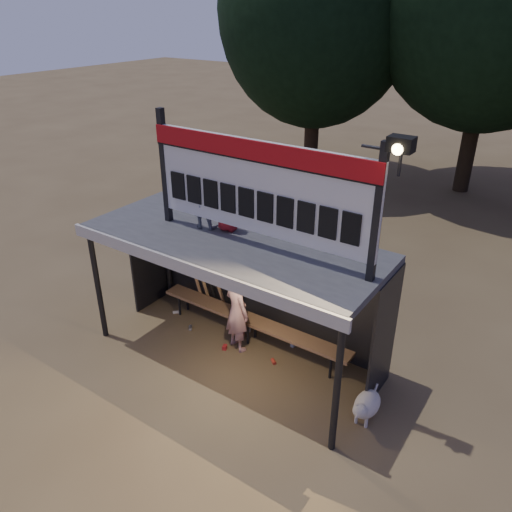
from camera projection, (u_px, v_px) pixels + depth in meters
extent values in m
plane|color=brown|center=(234.00, 355.00, 9.00)|extent=(80.00, 80.00, 0.00)
imported|color=silver|center=(237.00, 311.00, 8.88)|extent=(0.65, 0.53, 1.55)
imported|color=slate|center=(203.00, 200.00, 8.16)|extent=(0.54, 0.47, 0.95)
imported|color=#A81921|center=(228.00, 205.00, 8.06)|extent=(0.45, 0.31, 0.88)
cube|color=#3E3E41|center=(232.00, 242.00, 7.98)|extent=(5.00, 2.00, 0.12)
cube|color=beige|center=(189.00, 269.00, 7.25)|extent=(5.10, 0.06, 0.20)
cylinder|color=black|center=(98.00, 285.00, 9.06)|extent=(0.10, 0.10, 2.20)
cylinder|color=black|center=(337.00, 388.00, 6.63)|extent=(0.10, 0.10, 2.20)
cylinder|color=black|center=(167.00, 249.00, 10.38)|extent=(0.10, 0.10, 2.20)
cylinder|color=black|center=(387.00, 324.00, 7.96)|extent=(0.10, 0.10, 2.20)
cube|color=black|center=(265.00, 280.00, 9.24)|extent=(5.00, 0.04, 2.20)
cube|color=black|center=(149.00, 255.00, 10.14)|extent=(0.04, 1.00, 2.20)
cube|color=black|center=(384.00, 339.00, 7.61)|extent=(0.04, 1.00, 2.20)
cylinder|color=black|center=(266.00, 228.00, 8.77)|extent=(5.00, 0.06, 0.06)
cube|color=black|center=(165.00, 167.00, 8.20)|extent=(0.10, 0.10, 1.90)
cube|color=black|center=(377.00, 215.00, 6.34)|extent=(0.10, 0.10, 1.90)
cube|color=silver|center=(257.00, 188.00, 7.27)|extent=(3.80, 0.08, 1.40)
cube|color=#A60B11|center=(255.00, 151.00, 6.98)|extent=(3.80, 0.04, 0.28)
cube|color=black|center=(255.00, 161.00, 7.04)|extent=(3.80, 0.02, 0.03)
cube|color=black|center=(178.00, 186.00, 8.12)|extent=(0.27, 0.03, 0.45)
cube|color=black|center=(194.00, 190.00, 7.95)|extent=(0.27, 0.03, 0.45)
cube|color=black|center=(211.00, 194.00, 7.78)|extent=(0.27, 0.03, 0.45)
cube|color=black|center=(228.00, 198.00, 7.60)|extent=(0.27, 0.03, 0.45)
cube|color=black|center=(246.00, 203.00, 7.43)|extent=(0.27, 0.03, 0.45)
cube|color=black|center=(265.00, 207.00, 7.26)|extent=(0.27, 0.03, 0.45)
cube|color=black|center=(285.00, 212.00, 7.09)|extent=(0.27, 0.03, 0.45)
cube|color=black|center=(306.00, 217.00, 6.92)|extent=(0.27, 0.03, 0.45)
cube|color=black|center=(328.00, 223.00, 6.75)|extent=(0.27, 0.03, 0.45)
cube|color=black|center=(351.00, 229.00, 6.58)|extent=(0.27, 0.03, 0.45)
cylinder|color=black|center=(381.00, 148.00, 5.98)|extent=(0.50, 0.04, 0.04)
cylinder|color=black|center=(400.00, 164.00, 5.92)|extent=(0.04, 0.04, 0.30)
cube|color=black|center=(401.00, 144.00, 5.77)|extent=(0.30, 0.22, 0.18)
sphere|color=#FFD88C|center=(398.00, 149.00, 5.72)|extent=(0.14, 0.14, 0.14)
cube|color=#876140|center=(252.00, 320.00, 9.21)|extent=(4.00, 0.35, 0.06)
cylinder|color=black|center=(179.00, 305.00, 10.08)|extent=(0.05, 0.05, 0.45)
cylinder|color=black|center=(187.00, 300.00, 10.25)|extent=(0.05, 0.05, 0.45)
cylinder|color=black|center=(248.00, 333.00, 9.22)|extent=(0.05, 0.05, 0.45)
cylinder|color=black|center=(255.00, 327.00, 9.40)|extent=(0.05, 0.05, 0.45)
cylinder|color=black|center=(331.00, 367.00, 8.36)|extent=(0.05, 0.05, 0.45)
cylinder|color=black|center=(337.00, 360.00, 8.54)|extent=(0.05, 0.05, 0.45)
cylinder|color=#302115|center=(312.00, 124.00, 17.53)|extent=(0.50, 0.50, 3.74)
ellipsoid|color=black|center=(318.00, 8.00, 15.87)|extent=(6.46, 6.46, 7.48)
cylinder|color=black|center=(472.00, 128.00, 16.01)|extent=(0.50, 0.50, 4.18)
ellipsoid|color=silver|center=(367.00, 404.00, 7.53)|extent=(0.36, 0.58, 0.36)
sphere|color=silver|center=(360.00, 411.00, 7.28)|extent=(0.22, 0.22, 0.22)
cone|color=beige|center=(357.00, 416.00, 7.22)|extent=(0.10, 0.10, 0.10)
cone|color=beige|center=(357.00, 405.00, 7.25)|extent=(0.06, 0.06, 0.07)
cone|color=silver|center=(363.00, 408.00, 7.20)|extent=(0.06, 0.06, 0.07)
cylinder|color=beige|center=(356.00, 418.00, 7.52)|extent=(0.05, 0.05, 0.18)
cylinder|color=beige|center=(366.00, 422.00, 7.44)|extent=(0.05, 0.05, 0.18)
cylinder|color=beige|center=(366.00, 404.00, 7.78)|extent=(0.05, 0.05, 0.18)
cylinder|color=#EEE2CE|center=(375.00, 408.00, 7.70)|extent=(0.05, 0.05, 0.18)
cylinder|color=beige|center=(375.00, 389.00, 7.72)|extent=(0.04, 0.16, 0.14)
cylinder|color=#A1734B|center=(200.00, 291.00, 10.16)|extent=(0.07, 0.27, 0.84)
cylinder|color=olive|center=(207.00, 294.00, 10.06)|extent=(0.08, 0.30, 0.83)
cylinder|color=black|center=(215.00, 297.00, 9.96)|extent=(0.08, 0.33, 0.83)
cylinder|color=#9F724A|center=(223.00, 300.00, 9.86)|extent=(0.09, 0.35, 0.82)
cube|color=#A21B1C|center=(225.00, 347.00, 9.14)|extent=(0.10, 0.12, 0.08)
cylinder|color=#A8A8AD|center=(191.00, 328.00, 9.70)|extent=(0.13, 0.13, 0.07)
cube|color=beige|center=(248.00, 329.00, 9.65)|extent=(0.12, 0.11, 0.08)
cylinder|color=#B22E1E|center=(273.00, 361.00, 8.79)|extent=(0.14, 0.13, 0.07)
cube|color=#B0AFB5|center=(293.00, 344.00, 9.22)|extent=(0.08, 0.10, 0.08)
cylinder|color=beige|center=(176.00, 312.00, 10.19)|extent=(0.13, 0.13, 0.07)
cube|color=red|center=(241.00, 334.00, 9.52)|extent=(0.12, 0.12, 0.08)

